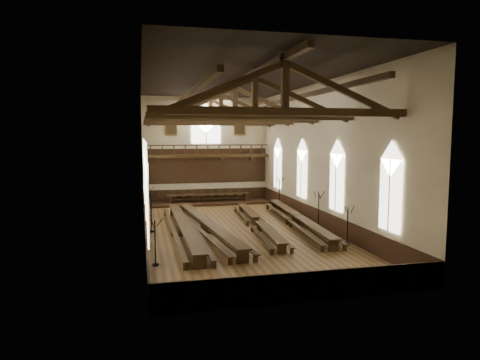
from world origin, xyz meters
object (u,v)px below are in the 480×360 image
object	(u,v)px
candelabrum_right_mid	(318,218)
candelabrum_right_far	(279,199)
refectory_row_b	(206,224)
refectory_row_d	(298,218)
candelabrum_left_mid	(151,220)
candelabrum_left_far	(150,207)
dais	(208,202)
candelabrum_left_near	(155,251)
candelabrum_right_near	(347,233)
refectory_row_a	(184,226)
refectory_row_c	(258,221)
high_table	(208,195)

from	to	relation	value
candelabrum_right_mid	candelabrum_right_far	distance (m)	8.44
refectory_row_b	refectory_row_d	bearing A→B (deg)	6.57
refectory_row_b	candelabrum_left_mid	xyz separation A→B (m)	(-3.50, 1.02, 0.24)
refectory_row_b	candelabrum_right_far	xyz separation A→B (m)	(7.60, 7.77, 0.26)
candelabrum_left_mid	candelabrum_left_far	xyz separation A→B (m)	(-0.00, 5.72, -0.11)
candelabrum_left_mid	candelabrum_right_mid	world-z (taller)	candelabrum_left_mid
dais	candelabrum_left_near	size ratio (longest dim) A/B	4.82
candelabrum_left_far	candelabrum_right_near	size ratio (longest dim) A/B	1.05
candelabrum_left_near	refectory_row_d	bearing A→B (deg)	35.37
dais	refectory_row_a	bearing A→B (deg)	-105.96
candelabrum_left_far	candelabrum_right_mid	xyz separation A→B (m)	(11.10, -7.42, 0.06)
refectory_row_d	refectory_row_a	bearing A→B (deg)	-171.64
refectory_row_a	refectory_row_d	world-z (taller)	refectory_row_a
refectory_row_c	candelabrum_left_far	size ratio (longest dim) A/B	5.70
candelabrum_right_near	candelabrum_right_far	size ratio (longest dim) A/B	0.81
candelabrum_left_far	candelabrum_right_near	bearing A→B (deg)	-46.29
candelabrum_left_mid	candelabrum_right_far	xyz separation A→B (m)	(11.10, 6.75, 0.02)
high_table	candelabrum_left_near	distance (m)	19.13
refectory_row_a	candelabrum_right_near	distance (m)	10.14
candelabrum_left_mid	high_table	bearing A→B (deg)	63.10
candelabrum_right_near	candelabrum_right_mid	size ratio (longest dim) A/B	0.88
refectory_row_a	refectory_row_d	bearing A→B (deg)	8.36
dais	high_table	bearing A→B (deg)	0.00
refectory_row_c	refectory_row_d	bearing A→B (deg)	5.33
candelabrum_left_near	candelabrum_right_far	bearing A→B (deg)	52.05
candelabrum_left_far	candelabrum_right_mid	world-z (taller)	candelabrum_right_mid
dais	candelabrum_right_far	xyz separation A→B (m)	(5.60, -4.09, 0.76)
high_table	candelabrum_left_far	distance (m)	7.52
refectory_row_c	candelabrum_right_mid	xyz separation A→B (m)	(3.94, -1.16, 0.31)
refectory_row_c	dais	bearing A→B (deg)	98.28
refectory_row_c	candelabrum_right_far	xyz separation A→B (m)	(3.94, 7.29, 0.38)
refectory_row_a	candelabrum_right_mid	bearing A→B (deg)	-1.47
candelabrum_left_far	candelabrum_left_near	bearing A→B (deg)	-90.00
refectory_row_a	refectory_row_b	world-z (taller)	refectory_row_b
candelabrum_left_near	high_table	bearing A→B (deg)	73.29
refectory_row_b	candelabrum_right_far	size ratio (longest dim) A/B	5.36
candelabrum_right_far	candelabrum_right_near	bearing A→B (deg)	-90.00
refectory_row_c	candelabrum_right_near	bearing A→B (deg)	-53.62
refectory_row_d	candelabrum_left_mid	distance (m)	10.18
refectory_row_a	high_table	xyz separation A→B (m)	(3.52, 12.30, 0.22)
refectory_row_d	refectory_row_b	bearing A→B (deg)	-173.43
candelabrum_right_mid	candelabrum_right_far	bearing A→B (deg)	90.00
high_table	candelabrum_right_far	xyz separation A→B (m)	(5.60, -4.09, 0.05)
refectory_row_c	candelabrum_right_mid	bearing A→B (deg)	-16.35
candelabrum_right_mid	refectory_row_d	bearing A→B (deg)	122.74
refectory_row_c	candelabrum_left_far	distance (m)	9.51
refectory_row_a	candelabrum_left_far	size ratio (longest dim) A/B	6.25
refectory_row_b	refectory_row_c	bearing A→B (deg)	7.58
refectory_row_c	candelabrum_left_mid	distance (m)	7.19
refectory_row_c	candelabrum_left_far	world-z (taller)	candelabrum_left_far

